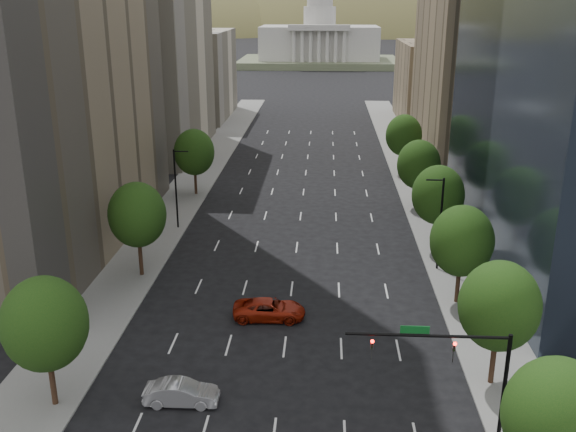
% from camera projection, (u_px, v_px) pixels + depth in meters
% --- Properties ---
extents(sidewalk_left, '(6.00, 200.00, 0.15)m').
position_uv_depth(sidewalk_left, '(149.00, 243.00, 67.08)').
color(sidewalk_left, slate).
rests_on(sidewalk_left, ground).
extents(sidewalk_right, '(6.00, 200.00, 0.15)m').
position_uv_depth(sidewalk_right, '(449.00, 250.00, 65.39)').
color(sidewalk_right, slate).
rests_on(sidewalk_right, ground).
extents(midrise_cream_left, '(14.00, 30.00, 35.00)m').
position_uv_depth(midrise_cream_left, '(153.00, 44.00, 102.65)').
color(midrise_cream_left, beige).
rests_on(midrise_cream_left, ground).
extents(filler_left, '(14.00, 26.00, 18.00)m').
position_uv_depth(filler_left, '(196.00, 74.00, 136.58)').
color(filler_left, beige).
rests_on(filler_left, ground).
extents(parking_tan_right, '(14.00, 30.00, 30.00)m').
position_uv_depth(parking_tan_right, '(473.00, 63.00, 97.88)').
color(parking_tan_right, '#8C7759').
rests_on(parking_tan_right, ground).
extents(filler_right, '(14.00, 26.00, 16.00)m').
position_uv_depth(filler_right, '(435.00, 83.00, 131.33)').
color(filler_right, '#8C7759').
rests_on(filler_right, ground).
extents(tree_right_0, '(5.20, 5.20, 8.39)m').
position_uv_depth(tree_right_0, '(557.00, 417.00, 30.68)').
color(tree_right_0, '#382316').
rests_on(tree_right_0, ground).
extents(tree_right_1, '(5.20, 5.20, 8.75)m').
position_uv_depth(tree_right_1, '(499.00, 306.00, 40.96)').
color(tree_right_1, '#382316').
rests_on(tree_right_1, ground).
extents(tree_right_2, '(5.20, 5.20, 8.61)m').
position_uv_depth(tree_right_2, '(462.00, 241.00, 52.35)').
color(tree_right_2, '#382316').
rests_on(tree_right_2, ground).
extents(tree_right_3, '(5.20, 5.20, 8.89)m').
position_uv_depth(tree_right_3, '(438.00, 195.00, 63.60)').
color(tree_right_3, '#382316').
rests_on(tree_right_3, ground).
extents(tree_right_4, '(5.20, 5.20, 8.46)m').
position_uv_depth(tree_right_4, '(419.00, 165.00, 76.97)').
color(tree_right_4, '#382316').
rests_on(tree_right_4, ground).
extents(tree_right_5, '(5.20, 5.20, 8.75)m').
position_uv_depth(tree_right_5, '(404.00, 135.00, 92.01)').
color(tree_right_5, '#382316').
rests_on(tree_right_5, ground).
extents(tree_left_0, '(5.20, 5.20, 8.75)m').
position_uv_depth(tree_left_0, '(45.00, 324.00, 38.71)').
color(tree_left_0, '#382316').
rests_on(tree_left_0, ground).
extents(tree_left_1, '(5.20, 5.20, 8.97)m').
position_uv_depth(tree_left_1, '(137.00, 215.00, 57.55)').
color(tree_left_1, '#382316').
rests_on(tree_left_1, ground).
extents(tree_left_2, '(5.20, 5.20, 8.68)m').
position_uv_depth(tree_left_2, '(194.00, 152.00, 82.22)').
color(tree_left_2, '#382316').
rests_on(tree_left_2, ground).
extents(streetlight_rn, '(1.70, 0.20, 9.00)m').
position_uv_depth(streetlight_rn, '(440.00, 221.00, 59.24)').
color(streetlight_rn, black).
rests_on(streetlight_rn, ground).
extents(streetlight_ln, '(1.70, 0.20, 9.00)m').
position_uv_depth(streetlight_ln, '(176.00, 187.00, 70.16)').
color(streetlight_ln, black).
rests_on(streetlight_ln, ground).
extents(traffic_signal, '(9.12, 0.40, 7.38)m').
position_uv_depth(traffic_signal, '(462.00, 363.00, 35.66)').
color(traffic_signal, black).
rests_on(traffic_signal, ground).
extents(capitol, '(60.00, 40.00, 35.20)m').
position_uv_depth(capitol, '(319.00, 42.00, 242.84)').
color(capitol, '#596647').
rests_on(capitol, ground).
extents(foothills, '(720.00, 413.00, 263.00)m').
position_uv_depth(foothills, '(361.00, 70.00, 586.41)').
color(foothills, olive).
rests_on(foothills, ground).
extents(car_silver, '(4.72, 1.73, 1.55)m').
position_uv_depth(car_silver, '(181.00, 393.00, 40.48)').
color(car_silver, '#A4A5AA').
rests_on(car_silver, ground).
extents(car_red_far, '(5.84, 2.82, 1.60)m').
position_uv_depth(car_red_far, '(269.00, 309.00, 51.30)').
color(car_red_far, maroon).
rests_on(car_red_far, ground).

